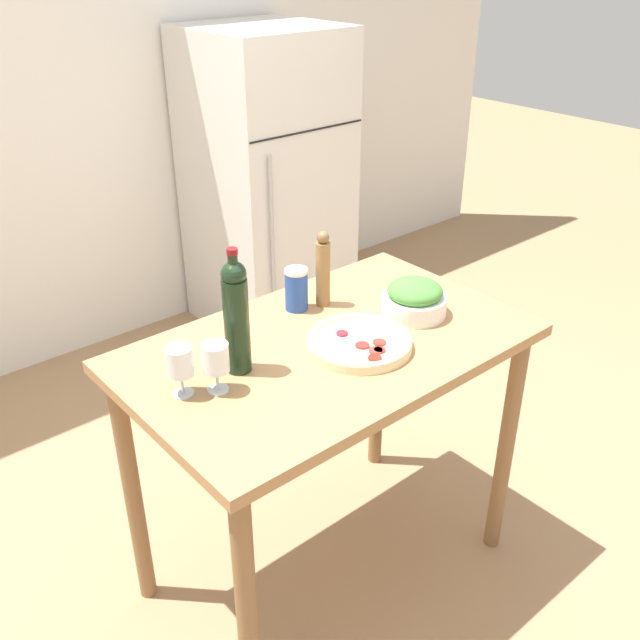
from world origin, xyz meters
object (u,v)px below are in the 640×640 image
salad_bowl (414,299)px  refrigerator (267,184)px  wine_glass_near (215,360)px  wine_glass_far (180,363)px  pepper_mill (323,270)px  homemade_pizza (359,342)px  salt_canister (296,289)px  wine_bottle (236,315)px

salad_bowl → refrigerator: bearing=68.3°
refrigerator → wine_glass_near: refrigerator is taller
wine_glass_far → pepper_mill: (0.62, 0.15, 0.03)m
salad_bowl → homemade_pizza: (-0.28, -0.04, -0.04)m
pepper_mill → salad_bowl: (0.18, -0.24, -0.07)m
wine_glass_near → homemade_pizza: size_ratio=0.46×
wine_glass_far → salt_canister: bearing=18.9°
pepper_mill → homemade_pizza: bearing=-109.4°
salt_canister → wine_glass_far: bearing=-161.1°
refrigerator → pepper_mill: bearing=-120.3°
wine_glass_far → salt_canister: size_ratio=1.01×
salad_bowl → salt_canister: bearing=134.2°
wine_bottle → pepper_mill: size_ratio=1.44×
wine_bottle → homemade_pizza: size_ratio=1.18×
wine_glass_far → salt_canister: wine_glass_far is taller
wine_glass_near → salad_bowl: wine_glass_near is taller
salad_bowl → homemade_pizza: bearing=-171.6°
salad_bowl → wine_glass_far: bearing=173.8°
refrigerator → homemade_pizza: bearing=-118.7°
wine_bottle → salad_bowl: 0.63m
wine_glass_far → homemade_pizza: (0.52, -0.13, -0.08)m
wine_bottle → homemade_pizza: bearing=-21.1°
wine_glass_near → salt_canister: (0.45, 0.22, -0.02)m
salt_canister → salad_bowl: bearing=-45.8°
wine_glass_far → salad_bowl: size_ratio=0.68×
refrigerator → wine_bottle: 2.09m
wine_glass_near → salt_canister: size_ratio=1.01×
wine_bottle → pepper_mill: (0.44, 0.15, -0.05)m
wine_glass_near → salad_bowl: (0.72, -0.05, -0.04)m
wine_glass_far → pepper_mill: 0.64m
wine_glass_near → homemade_pizza: (0.44, -0.09, -0.08)m
salad_bowl → homemade_pizza: 0.28m
refrigerator → wine_glass_near: (-1.40, -1.66, 0.23)m
wine_glass_far → pepper_mill: pepper_mill is taller
refrigerator → homemade_pizza: 2.00m
wine_glass_near → wine_bottle: bearing=22.7°
refrigerator → salad_bowl: (-0.68, -1.71, 0.19)m
wine_glass_near → pepper_mill: bearing=19.7°
salad_bowl → homemade_pizza: salad_bowl is taller
pepper_mill → homemade_pizza: 0.32m
pepper_mill → homemade_pizza: size_ratio=0.82×
wine_glass_near → refrigerator: bearing=49.9°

